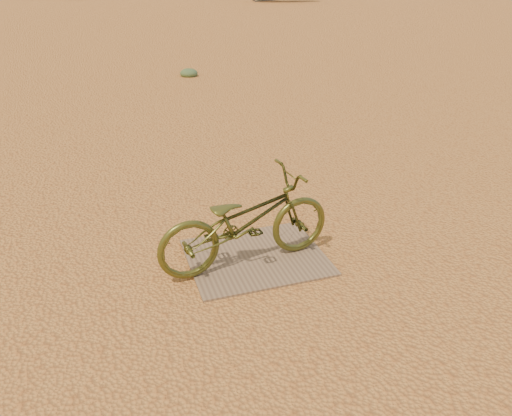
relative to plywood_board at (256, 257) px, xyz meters
name	(u,v)px	position (x,y,z in m)	size (l,w,h in m)	color
ground	(284,230)	(0.48, 0.46, -0.01)	(120.00, 120.00, 0.00)	#C18846
plywood_board	(256,257)	(0.00, 0.00, 0.00)	(1.36, 1.14, 0.02)	#7F6852
bicycle	(246,221)	(-0.13, -0.08, 0.48)	(0.62, 1.77, 0.93)	#4B501F
kale_b	(189,76)	(1.18, 9.32, -0.01)	(0.47, 0.47, 0.26)	#516C49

